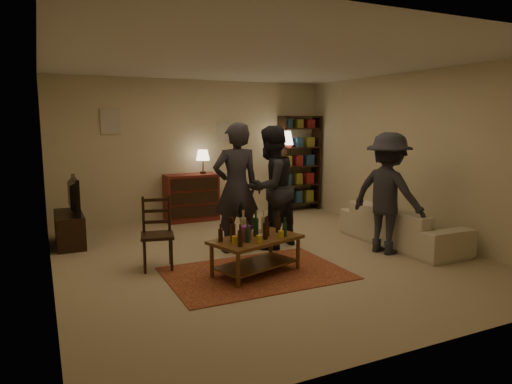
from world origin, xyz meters
TOP-DOWN VIEW (x-y plane):
  - floor at (0.00, 0.00)m, footprint 6.00×6.00m
  - room_shell at (-0.65, 2.98)m, footprint 6.00×6.00m
  - rug at (-0.43, -0.67)m, footprint 2.20×1.50m
  - coffee_table at (-0.44, -0.67)m, footprint 1.26×0.92m
  - dining_chair at (-1.48, 0.11)m, footprint 0.49×0.49m
  - tv_stand at (-2.44, 1.80)m, footprint 0.40×1.00m
  - dresser at (-0.19, 2.71)m, footprint 1.00×0.50m
  - bookshelf at (2.25, 2.78)m, footprint 0.90×0.34m
  - floor_lamp at (1.81, 2.65)m, footprint 0.36×0.36m
  - sofa at (2.20, -0.40)m, footprint 0.81×2.08m
  - person_left at (-0.25, 0.37)m, footprint 0.72×0.50m
  - person_right at (0.30, 0.35)m, footprint 1.10×1.00m
  - person_by_sofa at (1.70, -0.62)m, footprint 0.95×1.27m

SIDE VIEW (x-z plane):
  - floor at x=0.00m, z-range 0.00..0.00m
  - rug at x=-0.43m, z-range 0.00..0.01m
  - sofa at x=2.20m, z-range 0.00..0.61m
  - tv_stand at x=-2.44m, z-range -0.14..0.91m
  - coffee_table at x=-0.44m, z-range 0.01..0.81m
  - dresser at x=-0.19m, z-range -0.20..1.16m
  - dining_chair at x=-1.48m, z-range 0.02..0.97m
  - person_by_sofa at x=1.70m, z-range 0.00..1.75m
  - person_right at x=0.30m, z-range 0.00..1.84m
  - person_left at x=-0.25m, z-range 0.00..1.88m
  - bookshelf at x=2.25m, z-range 0.03..2.04m
  - floor_lamp at x=1.81m, z-range 0.59..2.30m
  - room_shell at x=-0.65m, z-range -1.19..4.81m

